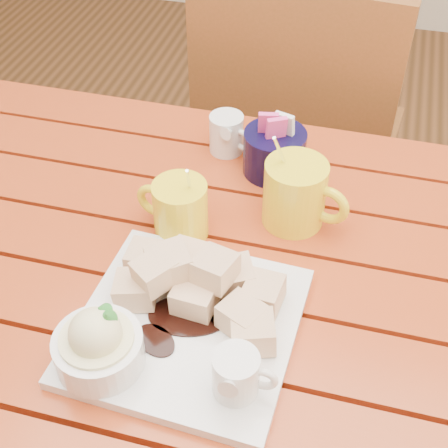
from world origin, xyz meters
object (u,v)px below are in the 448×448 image
(coffee_mug_left, at_px, (179,208))
(dessert_plate, at_px, (170,321))
(chair_far, at_px, (297,137))
(coffee_mug_right, at_px, (297,193))
(table, at_px, (212,312))

(coffee_mug_left, bearing_deg, dessert_plate, -63.67)
(coffee_mug_left, distance_m, chair_far, 0.67)
(dessert_plate, relative_size, coffee_mug_right, 1.83)
(table, height_order, coffee_mug_right, coffee_mug_right)
(coffee_mug_right, xyz_separation_m, chair_far, (-0.07, 0.54, -0.27))
(coffee_mug_right, relative_size, chair_far, 0.17)
(table, height_order, chair_far, chair_far)
(dessert_plate, xyz_separation_m, chair_far, (0.04, 0.80, -0.25))
(table, relative_size, coffee_mug_right, 7.48)
(coffee_mug_right, bearing_deg, coffee_mug_left, -141.66)
(table, relative_size, coffee_mug_left, 8.72)
(chair_far, bearing_deg, coffee_mug_right, 103.27)
(dessert_plate, bearing_deg, coffee_mug_left, 104.43)
(table, distance_m, chair_far, 0.67)
(dessert_plate, distance_m, coffee_mug_right, 0.29)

